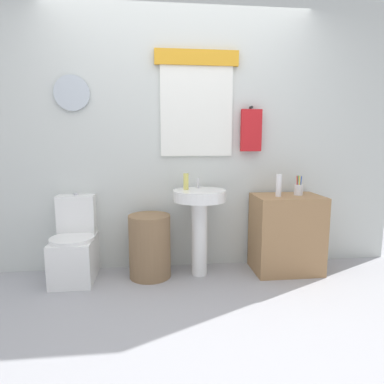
{
  "coord_description": "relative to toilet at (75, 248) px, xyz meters",
  "views": [
    {
      "loc": [
        -0.24,
        -2.12,
        1.26
      ],
      "look_at": [
        0.08,
        0.8,
        0.8
      ],
      "focal_mm": 30.92,
      "sensor_mm": 36.0,
      "label": 1
    }
  ],
  "objects": [
    {
      "name": "faucet",
      "position": [
        1.14,
        0.08,
        0.57
      ],
      "size": [
        0.03,
        0.03,
        0.1
      ],
      "primitive_type": "cylinder",
      "color": "silver",
      "rests_on": "pedestal_sink"
    },
    {
      "name": "lotion_bottle",
      "position": [
        1.88,
        -0.08,
        0.56
      ],
      "size": [
        0.05,
        0.05,
        0.21
      ],
      "primitive_type": "cylinder",
      "color": "white",
      "rests_on": "wooden_cabinet"
    },
    {
      "name": "ground_plane",
      "position": [
        0.99,
        -0.89,
        -0.29
      ],
      "size": [
        8.0,
        8.0,
        0.0
      ],
      "primitive_type": "plane",
      "color": "#A3A3A8"
    },
    {
      "name": "toothbrush_cup",
      "position": [
        2.1,
        -0.02,
        0.51
      ],
      "size": [
        0.08,
        0.08,
        0.19
      ],
      "color": "silver",
      "rests_on": "wooden_cabinet"
    },
    {
      "name": "laundry_hamper",
      "position": [
        0.68,
        -0.04,
        0.0
      ],
      "size": [
        0.38,
        0.38,
        0.59
      ],
      "primitive_type": "cylinder",
      "color": "#846647",
      "rests_on": "ground_plane"
    },
    {
      "name": "back_wall",
      "position": [
        0.99,
        0.26,
        1.02
      ],
      "size": [
        4.4,
        0.18,
        2.6
      ],
      "color": "silver",
      "rests_on": "ground_plane"
    },
    {
      "name": "toilet",
      "position": [
        0.0,
        0.0,
        0.0
      ],
      "size": [
        0.38,
        0.51,
        0.78
      ],
      "color": "white",
      "rests_on": "ground_plane"
    },
    {
      "name": "wooden_cabinet",
      "position": [
        1.99,
        -0.04,
        0.08
      ],
      "size": [
        0.63,
        0.44,
        0.74
      ],
      "primitive_type": "cube",
      "color": "#9E754C",
      "rests_on": "ground_plane"
    },
    {
      "name": "soap_bottle",
      "position": [
        1.02,
        0.01,
        0.59
      ],
      "size": [
        0.05,
        0.05,
        0.15
      ],
      "primitive_type": "cylinder",
      "color": "#DBD166",
      "rests_on": "pedestal_sink"
    },
    {
      "name": "pedestal_sink",
      "position": [
        1.14,
        -0.04,
        0.31
      ],
      "size": [
        0.49,
        0.49,
        0.81
      ],
      "color": "white",
      "rests_on": "ground_plane"
    }
  ]
}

